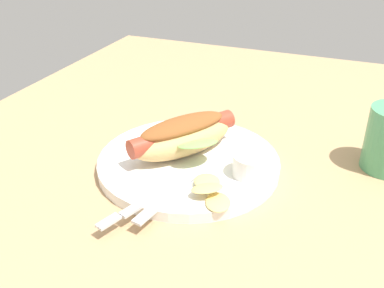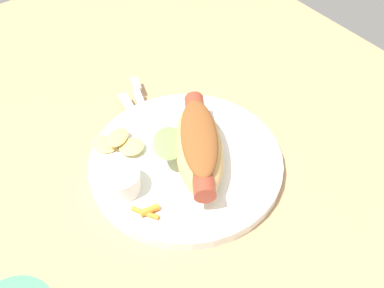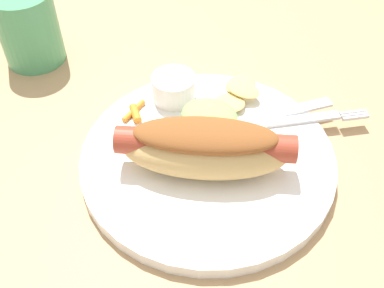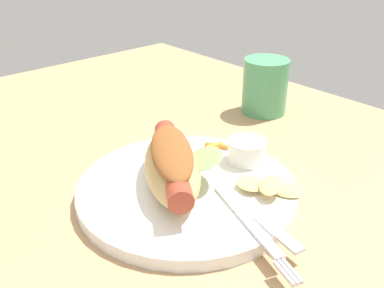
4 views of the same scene
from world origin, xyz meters
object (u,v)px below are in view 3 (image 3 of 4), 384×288
(sauce_ramekin, at_px, (174,88))
(drinking_cup, at_px, (28,28))
(plate, at_px, (205,156))
(knife, at_px, (280,113))
(hot_dog, at_px, (205,146))
(chips_pile, at_px, (238,92))
(carrot_garnish, at_px, (135,112))
(fork, at_px, (295,122))

(sauce_ramekin, bearing_deg, drinking_cup, -56.53)
(plate, height_order, knife, knife)
(hot_dog, distance_m, drinking_cup, 0.31)
(drinking_cup, bearing_deg, hot_dog, 108.59)
(sauce_ramekin, xyz_separation_m, chips_pile, (-0.07, 0.03, -0.01))
(knife, distance_m, carrot_garnish, 0.17)
(hot_dog, relative_size, knife, 1.34)
(plate, xyz_separation_m, sauce_ramekin, (-0.01, -0.09, 0.02))
(plate, xyz_separation_m, hot_dog, (0.01, 0.02, 0.04))
(chips_pile, bearing_deg, hot_dog, 40.49)
(plate, distance_m, carrot_garnish, 0.10)
(hot_dog, bearing_deg, chips_pile, 73.62)
(drinking_cup, bearing_deg, chips_pile, 131.12)
(hot_dog, height_order, chips_pile, hot_dog)
(sauce_ramekin, height_order, knife, sauce_ramekin)
(knife, height_order, chips_pile, chips_pile)
(knife, bearing_deg, plate, -164.31)
(plate, xyz_separation_m, fork, (-0.11, 0.01, 0.01))
(hot_dog, relative_size, drinking_cup, 1.83)
(hot_dog, xyz_separation_m, fork, (-0.12, -0.01, -0.03))
(knife, distance_m, drinking_cup, 0.34)
(hot_dog, height_order, carrot_garnish, hot_dog)
(chips_pile, height_order, drinking_cup, drinking_cup)
(plate, height_order, chips_pile, chips_pile)
(fork, height_order, drinking_cup, drinking_cup)
(plate, bearing_deg, chips_pile, -143.00)
(plate, relative_size, drinking_cup, 2.82)
(hot_dog, bearing_deg, knife, 45.94)
(plate, height_order, sauce_ramekin, sauce_ramekin)
(carrot_garnish, bearing_deg, plate, 116.25)
(knife, bearing_deg, carrot_garnish, 162.52)
(knife, bearing_deg, hot_dog, -156.22)
(plate, height_order, drinking_cup, drinking_cup)
(carrot_garnish, bearing_deg, chips_pile, 166.39)
(hot_dog, xyz_separation_m, sauce_ramekin, (-0.02, -0.11, -0.01))
(plate, xyz_separation_m, drinking_cup, (0.11, -0.27, 0.04))
(plate, height_order, carrot_garnish, carrot_garnish)
(knife, relative_size, chips_pile, 1.59)
(plate, distance_m, sauce_ramekin, 0.10)
(fork, bearing_deg, drinking_cup, 146.45)
(knife, relative_size, drinking_cup, 1.36)
(hot_dog, relative_size, fork, 1.09)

